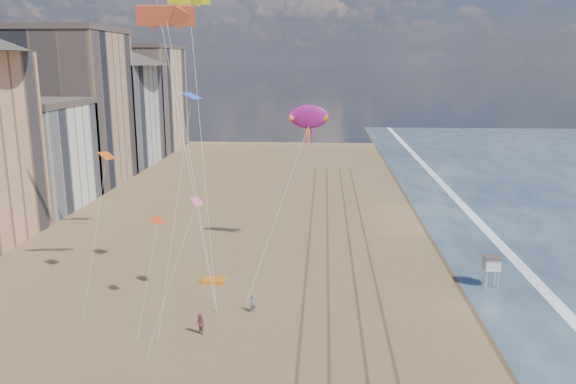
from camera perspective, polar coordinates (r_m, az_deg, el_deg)
The scene contains 10 objects.
wet_sand at distance 76.53m, azimuth 17.53°, elevation -4.81°, with size 260.00×260.00×0.00m, color #42301E.
foam at distance 77.64m, azimuth 20.55°, elevation -4.78°, with size 260.00×260.00×0.00m, color white.
tracks at distance 64.86m, azimuth 5.27°, elevation -7.46°, with size 7.68×120.00×0.01m.
buildings at distance 107.26m, azimuth -22.06°, elevation 7.24°, with size 34.72×131.35×29.00m.
lifeguard_stand at distance 61.77m, azimuth 20.00°, elevation -6.82°, with size 1.81×1.81×3.27m.
grounded_kite at distance 60.63m, azimuth -7.55°, elevation -8.89°, with size 2.46×1.56×0.28m, color orange.
show_kite at distance 66.01m, azimuth 2.14°, elevation 7.61°, with size 5.02×9.23×23.94m.
kite_flyer_a at distance 53.21m, azimuth -3.59°, elevation -11.26°, with size 0.58×0.38×1.60m, color #545D6C.
kite_flyer_b at distance 49.58m, azimuth -8.90°, elevation -13.17°, with size 0.88×0.69×1.82m, color #8E4851.
small_kites at distance 54.90m, azimuth -12.58°, elevation 3.92°, with size 11.09×7.25×11.52m.
Camera 1 is at (0.59, -30.72, 22.72)m, focal length 35.00 mm.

